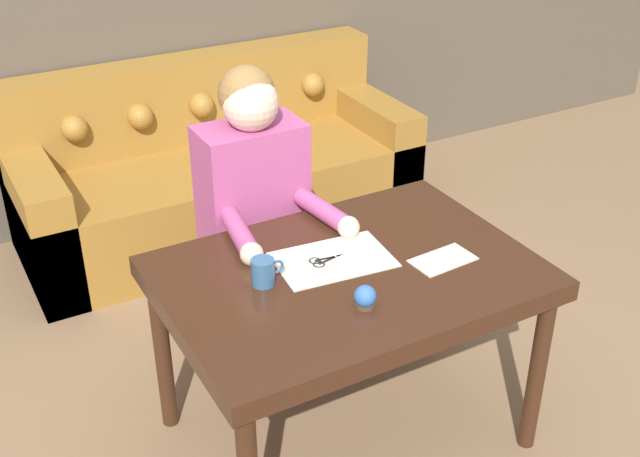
% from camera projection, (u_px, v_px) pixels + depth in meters
% --- Properties ---
extents(ground_plane, '(16.00, 16.00, 0.00)m').
position_uv_depth(ground_plane, '(315.00, 450.00, 2.92)').
color(ground_plane, '#846647').
extents(dining_table, '(1.22, 0.86, 0.72)m').
position_uv_depth(dining_table, '(348.00, 288.00, 2.69)').
color(dining_table, '#381E11').
rests_on(dining_table, ground_plane).
extents(couch, '(2.04, 0.82, 0.88)m').
position_uv_depth(couch, '(215.00, 174.00, 4.23)').
color(couch, olive).
rests_on(couch, ground_plane).
extents(person, '(0.46, 0.59, 1.26)m').
position_uv_depth(person, '(255.00, 222.00, 3.10)').
color(person, '#33281E').
rests_on(person, ground_plane).
extents(pattern_paper_main, '(0.41, 0.29, 0.00)m').
position_uv_depth(pattern_paper_main, '(333.00, 260.00, 2.70)').
color(pattern_paper_main, beige).
rests_on(pattern_paper_main, dining_table).
extents(pattern_paper_offcut, '(0.22, 0.14, 0.00)m').
position_uv_depth(pattern_paper_offcut, '(443.00, 260.00, 2.70)').
color(pattern_paper_offcut, beige).
rests_on(pattern_paper_offcut, dining_table).
extents(scissors, '(0.21, 0.07, 0.01)m').
position_uv_depth(scissors, '(328.00, 259.00, 2.70)').
color(scissors, silver).
rests_on(scissors, dining_table).
extents(mug, '(0.11, 0.08, 0.09)m').
position_uv_depth(mug, '(263.00, 272.00, 2.55)').
color(mug, '#335B84').
rests_on(mug, dining_table).
extents(pin_cushion, '(0.07, 0.07, 0.07)m').
position_uv_depth(pin_cushion, '(365.00, 297.00, 2.45)').
color(pin_cushion, '#4C3828').
rests_on(pin_cushion, dining_table).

